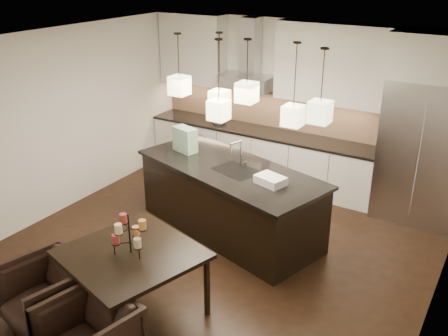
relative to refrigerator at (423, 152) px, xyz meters
The scene contains 36 objects.
floor 3.35m from the refrigerator, 131.42° to the right, with size 5.50×5.50×0.02m, color black.
ceiling 3.62m from the refrigerator, 131.42° to the right, with size 5.50×5.50×0.02m, color white.
wall_back 2.16m from the refrigerator, 169.74° to the left, with size 5.50×0.02×2.80m, color silver.
wall_front 5.56m from the refrigerator, 112.22° to the right, with size 5.50×0.02×2.80m, color silver.
wall_left 5.42m from the refrigerator, 153.91° to the right, with size 0.02×5.50×2.80m, color silver.
wall_right 2.49m from the refrigerator, 74.50° to the right, with size 0.02×5.50×2.80m, color silver.
refrigerator is the anchor object (origin of this frame).
fridge_panel 1.40m from the refrigerator, ahead, with size 1.26×0.72×0.65m, color silver.
lower_cabinets 2.80m from the refrigerator, behind, with size 4.21×0.62×0.88m, color silver.
countertop 2.73m from the refrigerator, behind, with size 4.21×0.66×0.04m, color black.
backsplash 2.75m from the refrigerator, behind, with size 4.21×0.02×0.63m, color tan.
upper_cab_left 4.35m from the refrigerator, behind, with size 1.25×0.35×1.25m, color silver.
upper_cab_right 1.91m from the refrigerator, behind, with size 1.86×0.35×1.25m, color silver.
hood_canopy 3.09m from the refrigerator, behind, with size 0.90×0.52×0.24m, color #B7B7BA.
hood_chimney 3.28m from the refrigerator, behind, with size 0.30×0.28×0.96m, color #B7B7BA.
fruit_bowl 3.53m from the refrigerator, behind, with size 0.26×0.26×0.06m, color silver.
island_body 2.93m from the refrigerator, 140.48° to the right, with size 2.74×1.10×0.97m, color black.
island_top 2.88m from the refrigerator, 140.48° to the right, with size 2.83×1.18×0.04m, color black.
faucet 2.73m from the refrigerator, 139.88° to the right, with size 0.11×0.26×0.42m, color silver, non-canonical shape.
tote_bag 3.52m from the refrigerator, 152.20° to the right, with size 0.37×0.20×0.37m, color #1E6942.
food_container 2.52m from the refrigerator, 126.05° to the right, with size 0.37×0.26×0.11m, color silver.
dining_table 4.58m from the refrigerator, 118.93° to the right, with size 1.31×1.31×0.79m, color black, non-canonical shape.
candelabra 4.53m from the refrigerator, 118.93° to the right, with size 0.38×0.38×0.46m, color black, non-canonical shape.
candle_a 4.50m from the refrigerator, 117.10° to the right, with size 0.08×0.08×0.11m, color beige.
candle_b 4.42m from the refrigerator, 120.23° to the right, with size 0.08×0.08×0.11m, color #DA8541.
candle_c 4.67m from the refrigerator, 119.46° to the right, with size 0.08×0.08×0.11m, color #9A312D.
candle_d 4.41m from the refrigerator, 117.74° to the right, with size 0.08×0.08×0.11m, color #DA8541.
candle_e 4.54m from the refrigerator, 120.67° to the right, with size 0.08×0.08×0.11m, color #9A312D.
candle_f 4.66m from the refrigerator, 118.30° to the right, with size 0.08×0.08×0.11m, color beige.
armchair_left 5.45m from the refrigerator, 121.82° to the right, with size 0.82×0.84×0.76m, color black.
pendant_a 3.69m from the refrigerator, 147.21° to the right, with size 0.24×0.24×0.26m, color #FEF5BA.
pendant_b 3.10m from the refrigerator, 148.64° to the right, with size 0.24×0.24×0.26m, color #FEF5BA.
pendant_c 2.89m from the refrigerator, 136.29° to the right, with size 0.24×0.24×0.26m, color #FEF5BA.
pendant_d 2.37m from the refrigerator, 126.61° to the right, with size 0.24×0.24×0.26m, color #FEF5BA.
pendant_e 2.41m from the refrigerator, 114.22° to the right, with size 0.24×0.24×0.26m, color #FEF5BA.
pendant_f 3.16m from the refrigerator, 137.62° to the right, with size 0.24×0.24×0.26m, color #FEF5BA.
Camera 1 is at (3.15, -4.98, 3.73)m, focal length 40.00 mm.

